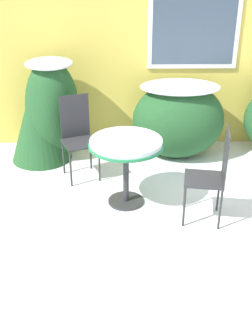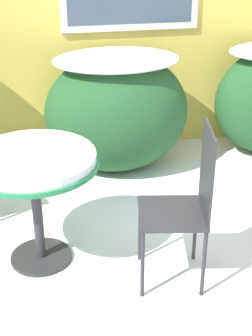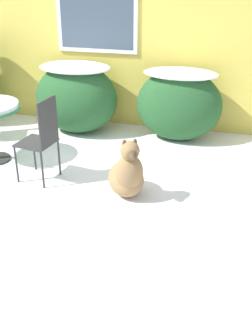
% 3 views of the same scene
% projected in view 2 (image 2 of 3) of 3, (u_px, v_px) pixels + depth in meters
% --- Properties ---
extents(ground_plane, '(16.00, 16.00, 0.00)m').
position_uv_depth(ground_plane, '(144.00, 288.00, 3.25)').
color(ground_plane, white).
extents(house_wall, '(8.00, 0.10, 2.66)m').
position_uv_depth(house_wall, '(95.00, 6.00, 4.55)').
color(house_wall, '#DBC14C').
rests_on(house_wall, ground_plane).
extents(shrub_middle, '(1.26, 0.89, 1.06)m').
position_uv_depth(shrub_middle, '(117.00, 109.00, 4.47)').
color(shrub_middle, '#235128').
rests_on(shrub_middle, ground_plane).
extents(patio_table, '(0.83, 0.83, 0.79)m').
position_uv_depth(patio_table, '(33.00, 171.00, 3.21)').
color(patio_table, '#2D2D30').
rests_on(patio_table, ground_plane).
extents(patio_chair_far_side, '(0.47, 0.47, 1.04)m').
position_uv_depth(patio_chair_far_side, '(186.00, 201.00, 3.09)').
color(patio_chair_far_side, '#2D2D30').
rests_on(patio_chair_far_side, ground_plane).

